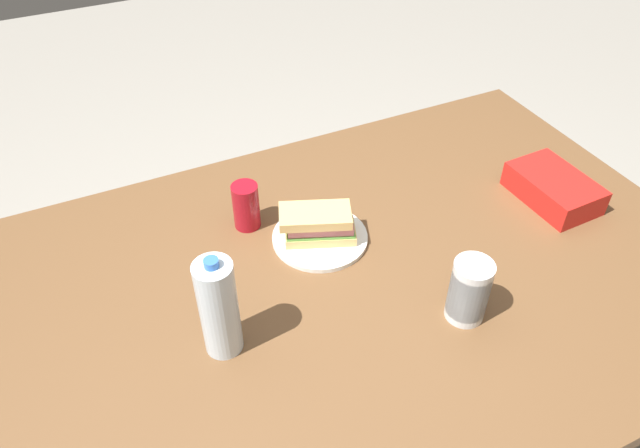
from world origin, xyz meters
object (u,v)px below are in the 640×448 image
at_px(chip_bag, 553,188).
at_px(water_bottle_tall, 219,308).
at_px(dining_table, 335,306).
at_px(soda_can_red, 246,206).
at_px(sandwich, 318,224).
at_px(plastic_cup_stack, 469,291).
at_px(paper_plate, 320,238).

height_order(chip_bag, water_bottle_tall, water_bottle_tall).
xyz_separation_m(dining_table, chip_bag, (-0.65, -0.03, 0.11)).
height_order(dining_table, soda_can_red, soda_can_red).
relative_size(sandwich, soda_can_red, 1.68).
height_order(sandwich, chip_bag, sandwich).
xyz_separation_m(sandwich, plastic_cup_stack, (-0.18, 0.35, 0.02)).
bearing_deg(soda_can_red, water_bottle_tall, 62.55).
height_order(sandwich, water_bottle_tall, water_bottle_tall).
distance_m(sandwich, water_bottle_tall, 0.38).
relative_size(paper_plate, water_bottle_tall, 0.95).
bearing_deg(chip_bag, sandwich, -102.55).
bearing_deg(chip_bag, water_bottle_tall, -86.50).
relative_size(soda_can_red, chip_bag, 0.53).
relative_size(water_bottle_tall, plastic_cup_stack, 1.64).
xyz_separation_m(soda_can_red, plastic_cup_stack, (-0.32, 0.48, 0.01)).
bearing_deg(paper_plate, chip_bag, 169.24).
bearing_deg(dining_table, water_bottle_tall, 11.17).
bearing_deg(plastic_cup_stack, paper_plate, -63.02).
height_order(dining_table, chip_bag, chip_bag).
height_order(water_bottle_tall, plastic_cup_stack, water_bottle_tall).
height_order(sandwich, plastic_cup_stack, plastic_cup_stack).
xyz_separation_m(paper_plate, water_bottle_tall, (0.31, 0.21, 0.11)).
bearing_deg(plastic_cup_stack, sandwich, -62.45).
bearing_deg(soda_can_red, sandwich, 136.87).
relative_size(dining_table, soda_can_red, 14.87).
distance_m(paper_plate, plastic_cup_stack, 0.40).
bearing_deg(sandwich, water_bottle_tall, 33.59).
bearing_deg(sandwich, dining_table, 79.56).
bearing_deg(dining_table, paper_plate, -101.94).
xyz_separation_m(paper_plate, chip_bag, (-0.62, 0.12, 0.03)).
height_order(dining_table, paper_plate, paper_plate).
relative_size(dining_table, plastic_cup_stack, 12.18).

